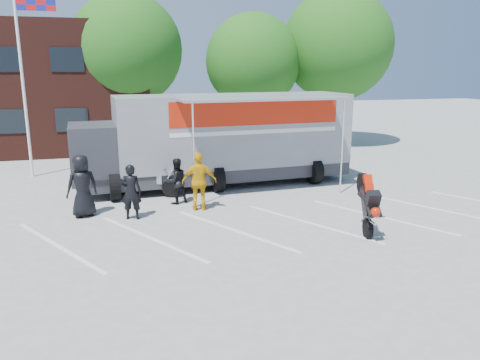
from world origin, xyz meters
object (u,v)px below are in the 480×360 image
stunt_bike_rider (361,230)px  spectator_leather_c (176,181)px  spectator_leather_b (131,192)px  tree_right (337,45)px  tree_left (127,50)px  transporter_truck (222,184)px  parked_motorcycle (151,197)px  spectator_leather_a (82,186)px  flagpole (27,56)px  spectator_hivis (199,182)px  tree_mid (253,62)px

stunt_bike_rider → spectator_leather_c: bearing=151.0°
spectator_leather_b → tree_right: bearing=-122.6°
tree_left → transporter_truck: size_ratio=0.77×
tree_right → parked_motorcycle: size_ratio=3.99×
spectator_leather_a → spectator_leather_c: bearing=173.2°
flagpole → spectator_leather_b: (3.66, -7.15, -4.18)m
tree_left → stunt_bike_rider: bearing=-70.2°
tree_left → spectator_leather_a: size_ratio=4.35×
spectator_leather_b → tree_left: bearing=-78.0°
parked_motorcycle → spectator_leather_c: bearing=-123.7°
flagpole → spectator_leather_a: (2.20, -6.47, -4.06)m
tree_right → spectator_hivis: size_ratio=4.71×
tree_right → spectator_leather_c: bearing=-136.9°
spectator_leather_a → spectator_leather_c: spectator_leather_a is taller
tree_left → tree_mid: size_ratio=1.13×
tree_left → tree_right: tree_right is taller
spectator_leather_c → spectator_hivis: bearing=103.1°
transporter_truck → spectator_leather_b: size_ratio=6.47×
tree_right → transporter_truck: 13.31m
tree_mid → spectator_hivis: tree_mid is taller
tree_left → spectator_leather_b: size_ratio=4.97×
tree_left → parked_motorcycle: bearing=-89.0°
transporter_truck → spectator_leather_b: 5.28m
transporter_truck → spectator_leather_c: 3.23m
transporter_truck → parked_motorcycle: bearing=-162.2°
tree_right → transporter_truck: bearing=-137.8°
transporter_truck → flagpole: bearing=151.1°
flagpole → spectator_leather_b: 9.06m
flagpole → tree_mid: flagpole is taller
spectator_leather_b → spectator_leather_c: bearing=-124.7°
flagpole → spectator_leather_a: size_ratio=4.02×
tree_right → stunt_bike_rider: 16.84m
flagpole → transporter_truck: bearing=-25.5°
parked_motorcycle → spectator_leather_a: (-2.23, -1.79, 0.99)m
tree_left → spectator_leather_a: (-2.05, -12.47, -4.57)m
tree_left → tree_mid: 7.10m
flagpole → spectator_leather_a: 7.95m
stunt_bike_rider → spectator_hivis: 5.33m
tree_mid → spectator_leather_c: (-6.01, -10.79, -4.15)m
tree_right → stunt_bike_rider: size_ratio=4.84×
spectator_leather_c → spectator_hivis: (0.63, -1.00, 0.17)m
tree_right → spectator_leather_b: (-12.58, -11.65, -5.01)m
tree_right → spectator_leather_b: size_ratio=5.25×
flagpole → tree_left: size_ratio=0.93×
tree_mid → tree_right: 5.11m
spectator_leather_c → parked_motorcycle: bearing=-72.8°
tree_left → parked_motorcycle: 12.05m
parked_motorcycle → spectator_leather_a: 3.03m
tree_mid → spectator_leather_c: tree_mid is taller
tree_mid → tree_right: (5.00, -0.50, 0.93)m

